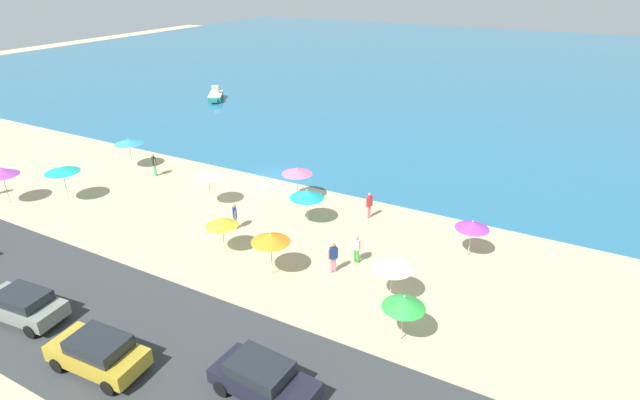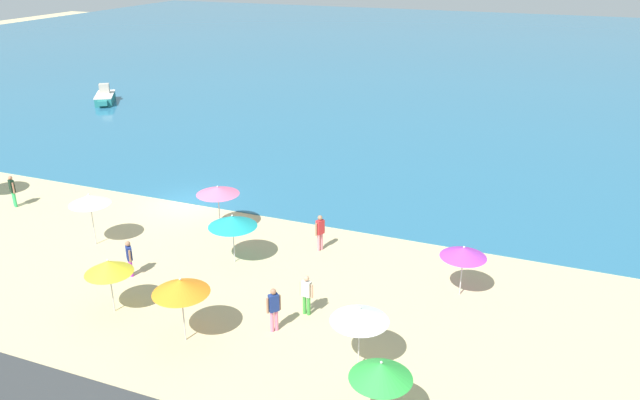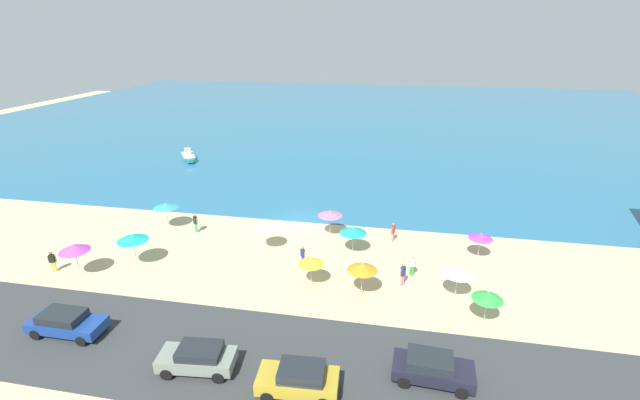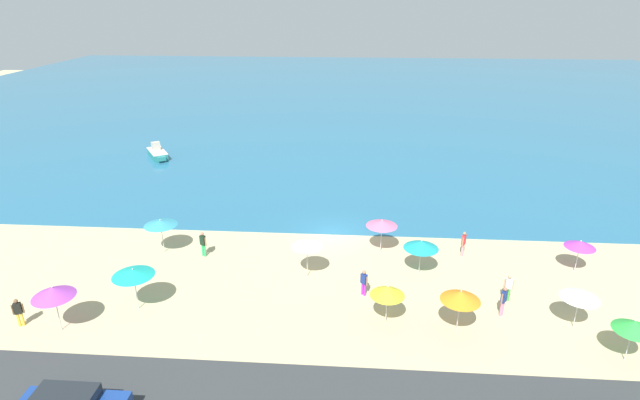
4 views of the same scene
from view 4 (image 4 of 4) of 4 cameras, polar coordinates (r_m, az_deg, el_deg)
name	(u,v)px [view 4 (image 4 of 4)]	position (r m, az deg, el deg)	size (l,w,h in m)	color
ground_plane	(333,235)	(36.56, 1.53, -3.99)	(160.00, 160.00, 0.00)	#C6B484
sea	(348,95)	(89.21, 3.20, 11.95)	(150.00, 110.00, 0.05)	#266588
beach_umbrella_0	(634,326)	(28.11, 32.26, -12.06)	(1.87, 1.87, 2.31)	#B2B2B7
beach_umbrella_1	(580,244)	(35.02, 27.61, -4.50)	(1.86, 1.86, 2.20)	#B2B2B7
beach_umbrella_2	(387,291)	(26.67, 7.72, -10.29)	(1.83, 1.83, 2.28)	#B2B2B7
beach_umbrella_3	(382,223)	(33.62, 7.08, -2.66)	(2.11, 2.11, 2.36)	#B2B2B7
beach_umbrella_4	(461,296)	(26.54, 15.78, -10.52)	(2.03, 2.03, 2.54)	#B2B2B7
beach_umbrella_5	(133,273)	(29.14, -20.59, -7.78)	(2.29, 2.29, 2.57)	#B2B2B7
beach_umbrella_6	(160,223)	(34.89, -17.77, -2.49)	(2.21, 2.21, 2.45)	#B2B2B7
beach_umbrella_7	(421,245)	(31.48, 11.49, -5.03)	(2.17, 2.17, 2.30)	#B2B2B7
beach_umbrella_8	(580,294)	(29.30, 27.62, -9.53)	(1.97, 1.97, 2.32)	#B2B2B7
beach_umbrella_9	(307,243)	(30.39, -1.49, -4.97)	(1.92, 1.92, 2.58)	#B2B2B7
beach_umbrella_10	(53,292)	(29.05, -28.20, -9.25)	(2.15, 2.15, 2.65)	#B2B2B7
bather_0	(463,242)	(34.65, 16.08, -4.68)	(0.36, 0.52, 1.77)	pink
bather_1	(503,300)	(29.24, 20.23, -10.63)	(0.40, 0.46, 1.78)	pink
bather_2	(203,243)	(34.15, -13.22, -4.78)	(0.52, 0.36, 1.76)	#2FB85F
bather_3	(508,286)	(30.65, 20.72, -9.20)	(0.57, 0.26, 1.68)	green
bather_4	(18,311)	(31.10, -31.22, -10.80)	(0.53, 0.34, 1.64)	yellow
bather_5	(364,281)	(29.34, 5.04, -9.24)	(0.44, 0.42, 1.63)	purple
skiff_nearshore	(157,153)	(56.31, -18.08, 5.09)	(3.23, 3.98, 1.63)	teal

